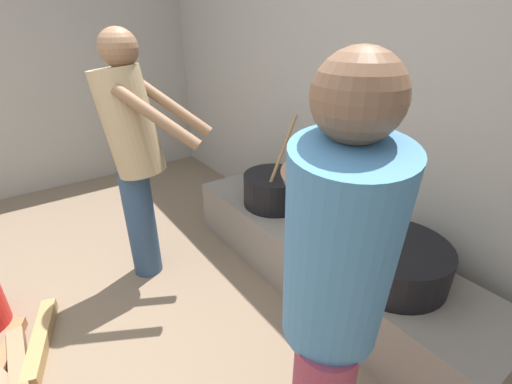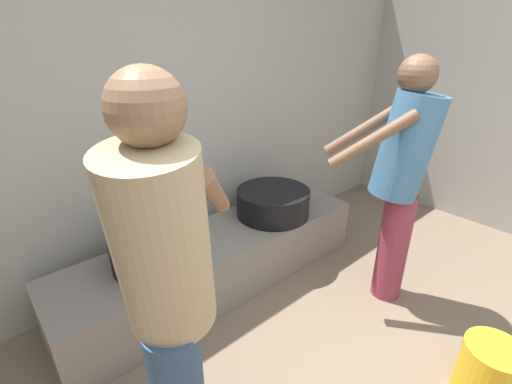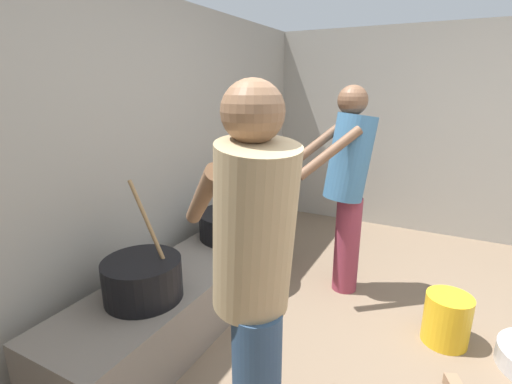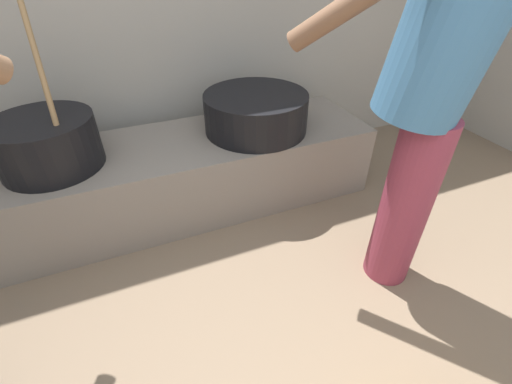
{
  "view_description": "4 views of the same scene",
  "coord_description": "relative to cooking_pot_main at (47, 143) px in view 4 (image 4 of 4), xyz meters",
  "views": [
    {
      "loc": [
        1.51,
        0.2,
        1.68
      ],
      "look_at": [
        0.49,
        0.93,
        1.07
      ],
      "focal_mm": 24.35,
      "sensor_mm": 36.0,
      "label": 1
    },
    {
      "loc": [
        -1.04,
        -0.11,
        1.72
      ],
      "look_at": [
        0.24,
        1.36,
        0.86
      ],
      "focal_mm": 24.57,
      "sensor_mm": 36.0,
      "label": 2
    },
    {
      "loc": [
        -1.76,
        0.2,
        1.64
      ],
      "look_at": [
        0.54,
        1.39,
        0.89
      ],
      "focal_mm": 25.94,
      "sensor_mm": 36.0,
      "label": 3
    },
    {
      "loc": [
        0.01,
        0.01,
        1.3
      ],
      "look_at": [
        0.36,
        0.85,
        0.64
      ],
      "focal_mm": 24.14,
      "sensor_mm": 36.0,
      "label": 4
    }
  ],
  "objects": [
    {
      "name": "cooking_pot_main",
      "position": [
        0.0,
        0.0,
        0.0
      ],
      "size": [
        0.46,
        0.46,
        0.7
      ],
      "color": "black",
      "rests_on": "hearth_ledge"
    },
    {
      "name": "cook_in_blue_shirt",
      "position": [
        1.34,
        -0.85,
        0.4
      ],
      "size": [
        0.7,
        0.71,
        1.64
      ],
      "color": "#8C3347",
      "rests_on": "ground_plane"
    },
    {
      "name": "cooking_pot_secondary",
      "position": [
        1.05,
        -0.0,
        -0.02
      ],
      "size": [
        0.58,
        0.58,
        0.21
      ],
      "color": "black",
      "rests_on": "hearth_ledge"
    },
    {
      "name": "hearth_ledge",
      "position": [
        0.52,
        0.01,
        -0.33
      ],
      "size": [
        2.33,
        0.6,
        0.42
      ],
      "primitive_type": "cube",
      "color": "slate",
      "rests_on": "ground_plane"
    }
  ]
}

